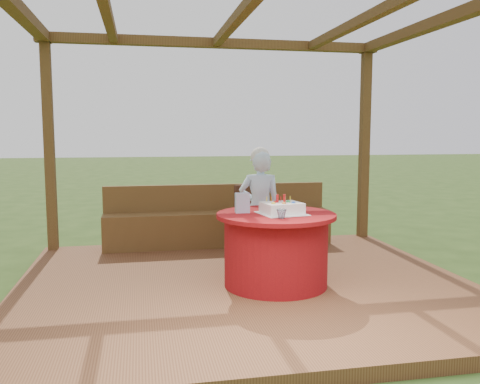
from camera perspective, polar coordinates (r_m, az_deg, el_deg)
name	(u,v)px	position (r m, az deg, el deg)	size (l,w,h in m)	color
ground	(245,293)	(5.24, 0.54, -11.24)	(60.00, 60.00, 0.00)	#294316
deck	(245,287)	(5.22, 0.54, -10.62)	(4.50, 4.00, 0.12)	brown
pergola	(245,49)	(5.05, 0.57, 15.73)	(4.50, 4.00, 2.72)	brown
bench	(219,225)	(6.79, -2.42, -3.75)	(3.00, 0.42, 0.80)	brown
table	(276,249)	(5.00, 4.04, -6.39)	(1.16, 1.16, 0.71)	#9B1110
chair	(254,217)	(6.23, 1.55, -2.79)	(0.52, 0.52, 0.86)	#3C1F13
elderly_woman	(260,206)	(5.71, 2.25, -1.59)	(0.52, 0.40, 1.33)	#A9D7FA
birthday_cake	(282,208)	(4.90, 4.73, -1.81)	(0.48, 0.48, 0.18)	white
gift_bag	(242,203)	(4.95, 0.26, -1.23)	(0.14, 0.09, 0.19)	#C881B8
drinking_glass	(281,214)	(4.64, 4.68, -2.46)	(0.09, 0.09, 0.08)	white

